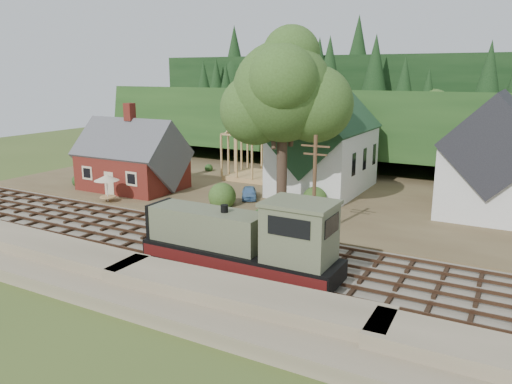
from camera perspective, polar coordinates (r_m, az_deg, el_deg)
The scene contains 17 objects.
ground at distance 36.96m, azimuth -6.79°, elevation -6.15°, with size 140.00×140.00×0.00m, color #384C1E.
embankment at distance 30.98m, azimuth -16.10°, elevation -10.61°, with size 64.00×5.00×1.60m, color #7F7259.
railroad_bed at distance 36.93m, azimuth -6.79°, elevation -6.03°, with size 64.00×11.00×0.16m, color #726B5B.
village_flat at distance 51.97m, azimuth 4.79°, elevation -0.14°, with size 64.00×26.00×0.30m, color brown.
hillside at distance 74.14m, azimuth 12.42°, elevation 3.60°, with size 70.00×28.00×8.00m, color #1E3F19.
ridge at distance 89.43m, azimuth 15.38°, elevation 5.09°, with size 80.00×20.00×12.00m, color black.
depot at distance 54.30m, azimuth -13.94°, elevation 3.41°, with size 10.80×7.41×9.00m.
church at distance 51.80m, azimuth 7.69°, elevation 5.41°, with size 8.40×15.17×13.00m.
farmhouse at distance 47.83m, azimuth 25.54°, elevation 3.16°, with size 8.40×10.80×10.60m.
timber_frame at distance 57.45m, azimuth 1.01°, elevation 4.40°, with size 8.20×6.20×6.99m.
lattice_tower at distance 62.14m, azimuth 3.67°, elevation 11.34°, with size 3.20×3.20×12.12m.
big_tree at distance 42.46m, azimuth 3.32°, elevation 10.58°, with size 10.90×8.40×14.70m.
telegraph_pole_near at distance 36.90m, azimuth 6.69°, elevation 0.69°, with size 2.20×0.28×8.00m.
locomotive at distance 30.79m, azimuth -1.12°, elevation -5.73°, with size 12.78×3.19×5.09m.
car_blue at distance 48.86m, azimuth -0.79°, elevation -0.07°, with size 1.41×3.51×1.20m, color #5B8DC3.
car_green at distance 59.49m, azimuth -18.14°, elevation 1.77°, with size 1.37×3.93×1.30m, color #77A472.
patio_set at distance 49.38m, azimuth -16.71°, elevation 1.43°, with size 2.35×2.35×2.61m.
Camera 1 is at (20.47, -28.17, 12.39)m, focal length 35.00 mm.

